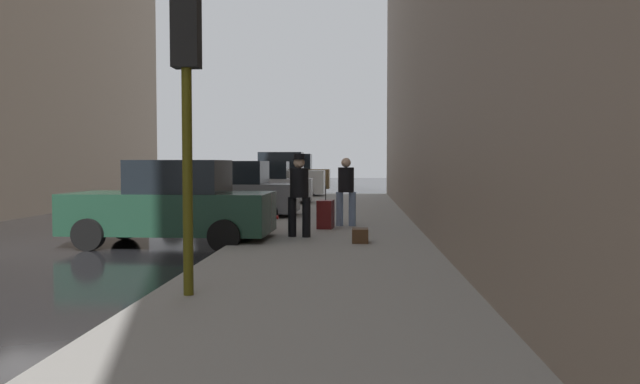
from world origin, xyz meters
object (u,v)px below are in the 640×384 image
(fire_hydrant, at_px, (270,215))
(duffel_bag, at_px, (360,236))
(traffic_light, at_px, (187,76))
(parked_white_van, at_px, (278,177))
(pedestrian_with_fedora, at_px, (299,191))
(parked_gray_coupe, at_px, (229,192))
(parked_silver_sedan, at_px, (260,185))
(parked_bronze_suv, at_px, (291,175))
(parked_dark_green_sedan, at_px, (173,205))
(rolling_suitcase, at_px, (326,214))
(pedestrian_in_jeans, at_px, (346,188))

(fire_hydrant, relative_size, duffel_bag, 1.60)
(traffic_light, bearing_deg, parked_white_van, 94.64)
(parked_white_van, xyz_separation_m, pedestrian_with_fedora, (2.63, -16.92, 0.10))
(fire_hydrant, bearing_deg, parked_gray_coupe, 114.35)
(parked_gray_coupe, distance_m, parked_silver_sedan, 6.09)
(parked_bronze_suv, xyz_separation_m, duffel_bag, (3.92, -23.44, -0.74))
(parked_white_van, height_order, duffel_bag, parked_white_van)
(parked_dark_green_sedan, relative_size, parked_gray_coupe, 1.00)
(parked_dark_green_sedan, height_order, rolling_suitcase, parked_dark_green_sedan)
(parked_dark_green_sedan, xyz_separation_m, traffic_light, (1.85, -5.52, 1.91))
(pedestrian_in_jeans, distance_m, rolling_suitcase, 1.01)
(parked_bronze_suv, bearing_deg, parked_silver_sedan, -90.00)
(parked_silver_sedan, distance_m, rolling_suitcase, 10.09)
(parked_gray_coupe, relative_size, pedestrian_in_jeans, 2.49)
(traffic_light, bearing_deg, rolling_suitcase, 80.82)
(parked_white_van, relative_size, traffic_light, 1.28)
(pedestrian_with_fedora, height_order, rolling_suitcase, pedestrian_with_fedora)
(pedestrian_in_jeans, bearing_deg, parked_white_van, 103.87)
(pedestrian_with_fedora, bearing_deg, parked_gray_coupe, 116.40)
(parked_gray_coupe, xyz_separation_m, pedestrian_in_jeans, (3.58, -2.86, 0.26))
(parked_silver_sedan, relative_size, fire_hydrant, 6.05)
(fire_hydrant, height_order, traffic_light, traffic_light)
(parked_white_van, bearing_deg, rolling_suitcase, -78.43)
(fire_hydrant, bearing_deg, duffel_bag, -45.84)
(parked_dark_green_sedan, distance_m, parked_white_van, 17.33)
(parked_silver_sedan, height_order, parked_bronze_suv, parked_bronze_suv)
(parked_bronze_suv, height_order, traffic_light, traffic_light)
(parked_silver_sedan, relative_size, rolling_suitcase, 4.09)
(rolling_suitcase, relative_size, duffel_bag, 2.36)
(parked_dark_green_sedan, relative_size, parked_silver_sedan, 1.00)
(parked_white_van, relative_size, parked_bronze_suv, 1.00)
(parked_silver_sedan, bearing_deg, parked_white_van, 90.00)
(parked_silver_sedan, distance_m, parked_white_van, 5.55)
(parked_gray_coupe, xyz_separation_m, duffel_bag, (3.92, -6.17, -0.56))
(parked_silver_sedan, distance_m, pedestrian_with_fedora, 11.68)
(parked_silver_sedan, distance_m, duffel_bag, 12.88)
(parked_dark_green_sedan, height_order, parked_silver_sedan, same)
(duffel_bag, bearing_deg, rolling_suitcase, 107.20)
(parked_gray_coupe, xyz_separation_m, pedestrian_with_fedora, (2.63, -5.29, 0.29))
(parked_dark_green_sedan, bearing_deg, parked_gray_coupe, 90.00)
(fire_hydrant, relative_size, rolling_suitcase, 0.68)
(parked_gray_coupe, xyz_separation_m, fire_hydrant, (1.80, -3.99, -0.35))
(parked_gray_coupe, bearing_deg, parked_bronze_suv, 90.00)
(fire_hydrant, xyz_separation_m, traffic_light, (0.05, -7.23, 2.26))
(pedestrian_with_fedora, bearing_deg, traffic_light, -97.43)
(parked_dark_green_sedan, bearing_deg, parked_bronze_suv, 90.00)
(parked_white_van, xyz_separation_m, parked_bronze_suv, (-0.00, 5.63, 0.00))
(parked_dark_green_sedan, distance_m, pedestrian_in_jeans, 4.57)
(fire_hydrant, xyz_separation_m, pedestrian_with_fedora, (0.82, -1.30, 0.64))
(traffic_light, bearing_deg, pedestrian_in_jeans, 78.33)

